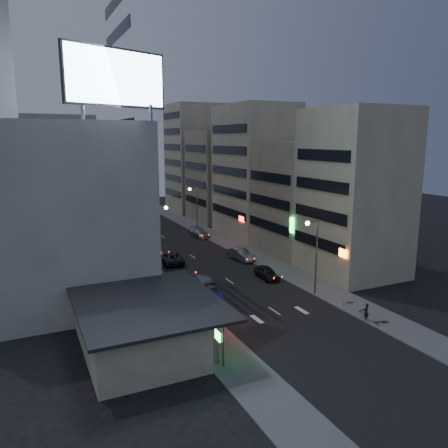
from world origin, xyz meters
TOP-DOWN VIEW (x-y plane):
  - ground at (0.00, 0.00)m, footprint 180.00×180.00m
  - sidewalk_left at (-8.00, 30.00)m, footprint 4.00×120.00m
  - sidewalk_right at (8.00, 30.00)m, footprint 4.00×120.00m
  - food_court at (-13.90, 2.00)m, footprint 11.00×13.00m
  - white_building at (-17.00, 20.00)m, footprint 14.00×24.00m
  - shophouse_near at (15.00, 10.50)m, footprint 10.00×11.00m
  - shophouse_mid at (15.50, 22.00)m, footprint 11.00×12.00m
  - shophouse_far at (15.00, 35.00)m, footprint 10.00×14.00m
  - far_left_a at (-15.50, 45.00)m, footprint 11.00×10.00m
  - far_left_b at (-16.00, 58.00)m, footprint 12.00×10.00m
  - far_right_a at (15.50, 50.00)m, footprint 11.00×12.00m
  - far_right_b at (16.00, 64.00)m, footprint 12.00×12.00m
  - billboard at (-12.99, 9.97)m, footprint 9.52×3.75m
  - street_lamp_right_near at (5.90, 6.00)m, footprint 1.60×0.44m
  - street_lamp_left at (-5.90, 22.00)m, footprint 1.60×0.44m
  - street_lamp_right_far at (5.90, 40.00)m, footprint 1.60×0.44m
  - parked_car_right_near at (4.47, 13.04)m, footprint 1.98×4.37m
  - parked_car_right_mid at (5.37, 21.45)m, footprint 2.27×5.04m
  - parked_car_left at (-3.82, 24.03)m, footprint 3.09×5.81m
  - parked_car_right_far at (5.60, 37.10)m, footprint 2.30×5.17m
  - road_car_blue at (-5.00, 7.89)m, footprint 1.62×4.48m
  - road_car_silver at (-3.84, 13.53)m, footprint 2.40×5.67m
  - person at (6.30, -1.64)m, footprint 0.67×0.54m
  - scooter_black_a at (7.85, -2.56)m, footprint 0.97×2.00m
  - scooter_silver_a at (7.41, -0.35)m, footprint 0.94×1.76m
  - scooter_blue at (7.67, -0.30)m, footprint 0.92×1.68m
  - scooter_black_b at (8.15, 0.52)m, footprint 1.02×1.79m
  - scooter_silver_b at (8.30, 2.61)m, footprint 1.20×2.06m

SIDE VIEW (x-z plane):
  - ground at x=0.00m, z-range 0.00..0.00m
  - sidewalk_left at x=-8.00m, z-range 0.00..0.12m
  - sidewalk_right at x=8.00m, z-range 0.00..0.12m
  - scooter_blue at x=7.67m, z-range 0.12..1.09m
  - scooter_silver_a at x=7.41m, z-range 0.12..1.15m
  - scooter_black_b at x=8.15m, z-range 0.12..1.16m
  - scooter_black_a at x=7.85m, z-range 0.12..1.29m
  - scooter_silver_b at x=8.30m, z-range 0.12..1.32m
  - parked_car_right_near at x=4.47m, z-range 0.00..1.46m
  - road_car_blue at x=-5.00m, z-range 0.00..1.47m
  - parked_car_right_far at x=5.60m, z-range 0.00..1.48m
  - parked_car_left at x=-3.82m, z-range 0.00..1.56m
  - parked_car_right_mid at x=5.37m, z-range 0.00..1.61m
  - road_car_silver at x=-3.84m, z-range 0.00..1.63m
  - person at x=6.30m, z-range 0.12..1.73m
  - food_court at x=-13.90m, z-range 0.05..3.92m
  - street_lamp_right_near at x=5.90m, z-range 1.35..9.37m
  - street_lamp_left at x=-5.90m, z-range 1.35..9.37m
  - street_lamp_right_far at x=5.90m, z-range 1.35..9.37m
  - far_left_b at x=-16.00m, z-range 0.00..15.00m
  - shophouse_mid at x=15.50m, z-range 0.00..16.00m
  - white_building at x=-17.00m, z-range 0.00..18.00m
  - far_right_a at x=15.50m, z-range 0.00..18.00m
  - shophouse_near at x=15.00m, z-range 0.00..20.00m
  - far_left_a at x=-15.50m, z-range 0.00..20.00m
  - shophouse_far at x=15.00m, z-range 0.00..22.00m
  - far_right_b at x=16.00m, z-range 0.00..24.00m
  - billboard at x=-12.99m, z-range 18.56..24.76m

